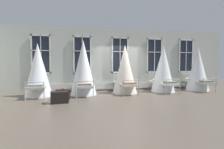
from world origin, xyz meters
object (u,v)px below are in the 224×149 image
(cot_second, at_px, (83,68))
(suitcase_dark, at_px, (63,94))
(cot_fifth, at_px, (198,69))
(cot_first, at_px, (38,71))
(cot_third, at_px, (125,70))
(cot_fourth, at_px, (163,69))
(travel_trunk, at_px, (59,97))

(cot_second, relative_size, suitcase_dark, 4.61)
(suitcase_dark, bearing_deg, cot_fifth, 6.31)
(cot_first, xyz_separation_m, suitcase_dark, (1.12, -1.16, -0.95))
(cot_first, height_order, cot_third, cot_third)
(cot_first, distance_m, cot_fourth, 6.23)
(cot_first, relative_size, cot_fifth, 1.00)
(cot_second, relative_size, cot_third, 1.08)
(cot_third, bearing_deg, cot_fifth, -90.78)
(cot_fourth, height_order, suitcase_dark, cot_fourth)
(cot_second, xyz_separation_m, travel_trunk, (-1.02, -1.70, -1.05))
(travel_trunk, bearing_deg, cot_second, 59.08)
(cot_fourth, relative_size, cot_fifth, 1.02)
(cot_fifth, distance_m, suitcase_dark, 7.40)
(travel_trunk, bearing_deg, cot_third, 29.23)
(cot_second, height_order, cot_third, cot_second)
(cot_third, height_order, cot_fifth, cot_third)
(cot_first, distance_m, cot_second, 2.05)
(cot_second, distance_m, suitcase_dark, 1.78)
(cot_second, height_order, cot_fifth, cot_second)
(cot_second, height_order, travel_trunk, cot_second)
(travel_trunk, bearing_deg, suitcase_dark, 81.05)
(cot_fifth, xyz_separation_m, suitcase_dark, (-7.25, -1.15, -0.95))
(cot_fourth, relative_size, travel_trunk, 3.85)
(cot_third, height_order, suitcase_dark, cot_third)
(cot_second, xyz_separation_m, suitcase_dark, (-0.92, -1.10, -1.05))
(suitcase_dark, bearing_deg, travel_trunk, -101.63)
(cot_fourth, height_order, cot_fifth, cot_fourth)
(cot_first, height_order, cot_fourth, cot_fourth)
(cot_first, distance_m, suitcase_dark, 1.87)
(cot_fourth, xyz_separation_m, travel_trunk, (-5.20, -1.70, -0.98))
(suitcase_dark, height_order, travel_trunk, suitcase_dark)
(suitcase_dark, bearing_deg, cot_first, 131.50)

